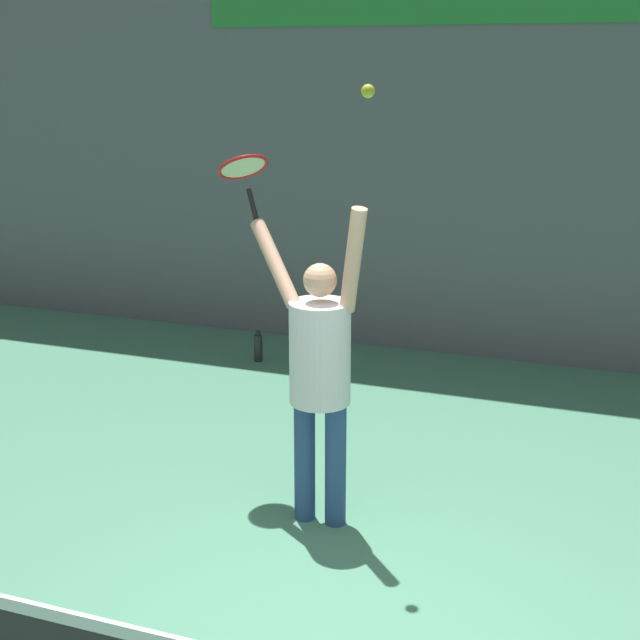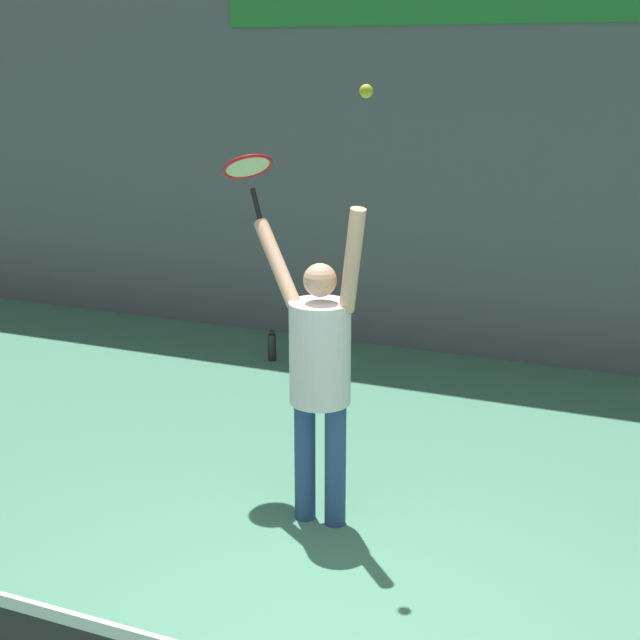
% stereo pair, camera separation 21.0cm
% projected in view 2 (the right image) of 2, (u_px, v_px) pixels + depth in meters
% --- Properties ---
extents(back_wall, '(18.00, 0.10, 5.00)m').
position_uv_depth(back_wall, '(538.00, 90.00, 7.80)').
color(back_wall, slate).
rests_on(back_wall, ground_plane).
extents(tennis_player, '(0.89, 0.52, 1.99)m').
position_uv_depth(tennis_player, '(319.00, 365.00, 5.27)').
color(tennis_player, '#2D4C7F').
rests_on(tennis_player, ground_plane).
extents(tennis_racket, '(0.43, 0.43, 0.43)m').
position_uv_depth(tennis_racket, '(248.00, 170.00, 5.58)').
color(tennis_racket, black).
extents(tennis_ball, '(0.07, 0.07, 0.07)m').
position_uv_depth(tennis_ball, '(366.00, 91.00, 4.59)').
color(tennis_ball, '#CCDB2D').
extents(water_bottle, '(0.08, 0.08, 0.30)m').
position_uv_depth(water_bottle, '(272.00, 347.00, 8.47)').
color(water_bottle, '#262628').
rests_on(water_bottle, ground_plane).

